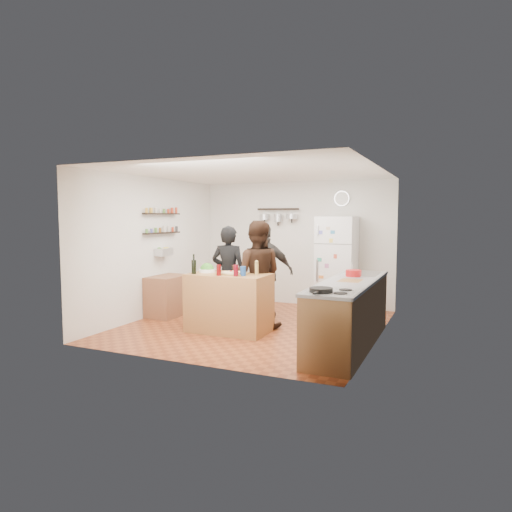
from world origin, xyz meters
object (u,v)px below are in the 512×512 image
at_px(salt_canister, 243,271).
at_px(fridge, 337,264).
at_px(wine_bottle, 194,267).
at_px(red_bowl, 353,273).
at_px(side_table, 168,296).
at_px(person_back, 265,272).
at_px(prep_island, 229,303).
at_px(counter_run, 349,314).
at_px(person_left, 229,274).
at_px(wall_clock, 342,198).
at_px(pepper_mill, 257,269).
at_px(salad_bowl, 207,271).
at_px(skillet, 321,290).
at_px(person_center, 256,274).

relative_size(salt_canister, fridge, 0.08).
relative_size(wine_bottle, red_bowl, 0.95).
bearing_deg(side_table, red_bowl, -2.23).
xyz_separation_m(red_bowl, fridge, (-0.70, 1.82, -0.07)).
bearing_deg(person_back, prep_island, 69.74).
xyz_separation_m(salt_canister, counter_run, (1.60, 0.06, -0.53)).
bearing_deg(person_left, wall_clock, -132.31).
xyz_separation_m(counter_run, fridge, (-0.75, 2.30, 0.45)).
xyz_separation_m(counter_run, wall_clock, (-0.75, 2.63, 1.70)).
bearing_deg(salt_canister, wine_bottle, -172.87).
xyz_separation_m(pepper_mill, wall_clock, (0.70, 2.52, 1.15)).
xyz_separation_m(pepper_mill, red_bowl, (1.40, 0.37, -0.03)).
xyz_separation_m(prep_island, counter_run, (1.90, -0.06, -0.01)).
bearing_deg(wall_clock, fridge, -90.00).
height_order(person_back, counter_run, person_back).
bearing_deg(prep_island, salt_canister, -21.80).
height_order(person_back, wall_clock, wall_clock).
relative_size(salt_canister, counter_run, 0.05).
distance_m(person_left, fridge, 2.23).
height_order(salt_canister, counter_run, salt_canister).
bearing_deg(salad_bowl, red_bowl, 9.26).
relative_size(prep_island, person_back, 0.75).
height_order(salt_canister, wall_clock, wall_clock).
height_order(person_left, fridge, fridge).
height_order(pepper_mill, skillet, pepper_mill).
distance_m(wine_bottle, salt_canister, 0.81).
bearing_deg(wall_clock, counter_run, -74.08).
distance_m(skillet, fridge, 3.44).
relative_size(person_left, person_center, 0.95).
relative_size(pepper_mill, person_back, 0.11).
bearing_deg(person_center, pepper_mill, 99.87).
height_order(prep_island, person_center, person_center).
distance_m(counter_run, side_table, 3.50).
height_order(skillet, fridge, fridge).
bearing_deg(counter_run, salt_canister, -177.93).
height_order(red_bowl, wall_clock, wall_clock).
bearing_deg(wall_clock, side_table, -143.15).
relative_size(prep_island, counter_run, 0.48).
xyz_separation_m(salad_bowl, red_bowl, (2.27, 0.37, 0.03)).
distance_m(skillet, wall_clock, 3.96).
xyz_separation_m(salad_bowl, person_back, (0.59, 1.01, -0.10)).
distance_m(person_center, wall_clock, 2.65).
bearing_deg(prep_island, counter_run, -1.87).
bearing_deg(counter_run, pepper_mill, 175.58).
bearing_deg(person_back, wall_clock, -134.48).
bearing_deg(wall_clock, prep_island, -114.13).
xyz_separation_m(salad_bowl, wall_clock, (1.57, 2.52, 1.21)).
xyz_separation_m(salad_bowl, salt_canister, (0.72, -0.17, 0.04)).
height_order(person_back, red_bowl, person_back).
bearing_deg(red_bowl, person_back, 159.09).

